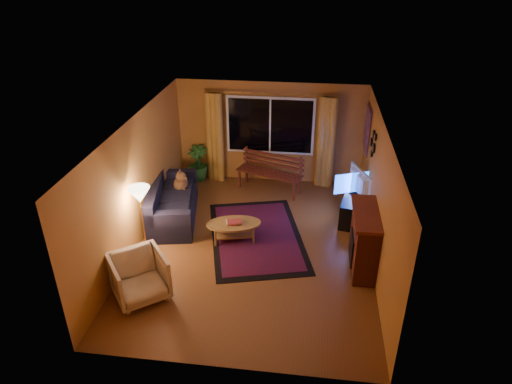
# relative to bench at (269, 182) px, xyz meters

# --- Properties ---
(floor) EXTENTS (4.50, 6.00, 0.02)m
(floor) POSITION_rel_bench_xyz_m (-0.05, -2.38, -0.25)
(floor) COLOR brown
(floor) RESTS_ON ground
(ceiling) EXTENTS (4.50, 6.00, 0.02)m
(ceiling) POSITION_rel_bench_xyz_m (-0.05, -2.38, 2.27)
(ceiling) COLOR white
(ceiling) RESTS_ON ground
(wall_back) EXTENTS (4.50, 0.02, 2.50)m
(wall_back) POSITION_rel_bench_xyz_m (-0.05, 0.63, 1.01)
(wall_back) COLOR #C47D34
(wall_back) RESTS_ON ground
(wall_left) EXTENTS (0.02, 6.00, 2.50)m
(wall_left) POSITION_rel_bench_xyz_m (-2.31, -2.38, 1.01)
(wall_left) COLOR #C47D34
(wall_left) RESTS_ON ground
(wall_right) EXTENTS (0.02, 6.00, 2.50)m
(wall_right) POSITION_rel_bench_xyz_m (2.21, -2.38, 1.01)
(wall_right) COLOR #C47D34
(wall_right) RESTS_ON ground
(window) EXTENTS (2.00, 0.02, 1.30)m
(window) POSITION_rel_bench_xyz_m (-0.05, 0.57, 1.21)
(window) COLOR black
(window) RESTS_ON wall_back
(curtain_rod) EXTENTS (3.20, 0.03, 0.03)m
(curtain_rod) POSITION_rel_bench_xyz_m (-0.05, 0.52, 2.01)
(curtain_rod) COLOR #BF8C3F
(curtain_rod) RESTS_ON wall_back
(curtain_left) EXTENTS (0.36, 0.36, 2.24)m
(curtain_left) POSITION_rel_bench_xyz_m (-1.40, 0.50, 0.88)
(curtain_left) COLOR gold
(curtain_left) RESTS_ON ground
(curtain_right) EXTENTS (0.36, 0.36, 2.24)m
(curtain_right) POSITION_rel_bench_xyz_m (1.30, 0.50, 0.88)
(curtain_right) COLOR gold
(curtain_right) RESTS_ON ground
(bench) EXTENTS (1.65, 0.98, 0.48)m
(bench) POSITION_rel_bench_xyz_m (0.00, 0.00, 0.00)
(bench) COLOR #562015
(bench) RESTS_ON ground
(potted_plant) EXTENTS (0.58, 0.58, 0.92)m
(potted_plant) POSITION_rel_bench_xyz_m (-1.84, 0.37, 0.22)
(potted_plant) COLOR #235B1E
(potted_plant) RESTS_ON ground
(sofa) EXTENTS (1.28, 2.24, 0.85)m
(sofa) POSITION_rel_bench_xyz_m (-1.92, -1.51, 0.19)
(sofa) COLOR black
(sofa) RESTS_ON ground
(dog) EXTENTS (0.48, 0.56, 0.53)m
(dog) POSITION_rel_bench_xyz_m (-1.87, -1.04, 0.45)
(dog) COLOR brown
(dog) RESTS_ON sofa
(armchair) EXTENTS (1.15, 1.14, 0.87)m
(armchair) POSITION_rel_bench_xyz_m (-1.75, -4.07, 0.19)
(armchair) COLOR beige
(armchair) RESTS_ON ground
(floor_lamp) EXTENTS (0.27, 0.27, 1.44)m
(floor_lamp) POSITION_rel_bench_xyz_m (-2.05, -2.92, 0.48)
(floor_lamp) COLOR #BF8C3F
(floor_lamp) RESTS_ON ground
(rug) EXTENTS (2.45, 3.19, 0.02)m
(rug) POSITION_rel_bench_xyz_m (-0.05, -2.03, -0.23)
(rug) COLOR maroon
(rug) RESTS_ON ground
(coffee_table) EXTENTS (1.30, 1.30, 0.39)m
(coffee_table) POSITION_rel_bench_xyz_m (-0.48, -2.20, -0.04)
(coffee_table) COLOR #A37339
(coffee_table) RESTS_ON ground
(tv_console) EXTENTS (0.69, 1.38, 0.55)m
(tv_console) POSITION_rel_bench_xyz_m (1.95, -0.99, 0.04)
(tv_console) COLOR black
(tv_console) RESTS_ON ground
(television) EXTENTS (0.47, 0.95, 0.56)m
(television) POSITION_rel_bench_xyz_m (1.95, -0.99, 0.59)
(television) COLOR black
(television) RESTS_ON tv_console
(fireplace) EXTENTS (0.40, 1.20, 1.10)m
(fireplace) POSITION_rel_bench_xyz_m (2.00, -2.78, 0.31)
(fireplace) COLOR maroon
(fireplace) RESTS_ON ground
(mirror_cluster) EXTENTS (0.06, 0.60, 0.56)m
(mirror_cluster) POSITION_rel_bench_xyz_m (2.16, -1.08, 1.56)
(mirror_cluster) COLOR black
(mirror_cluster) RESTS_ON wall_right
(painting) EXTENTS (0.04, 0.76, 0.96)m
(painting) POSITION_rel_bench_xyz_m (2.17, 0.07, 1.41)
(painting) COLOR #C94628
(painting) RESTS_ON wall_right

